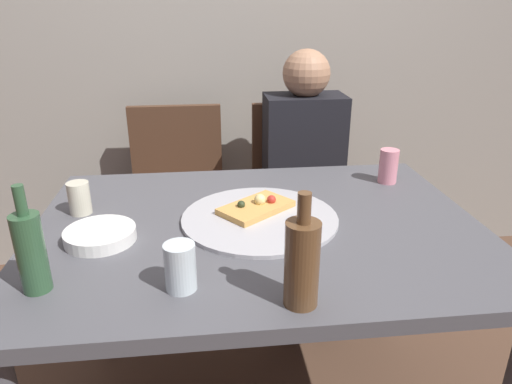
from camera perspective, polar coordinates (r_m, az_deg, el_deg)
back_wall at (r=2.44m, az=-3.26°, el=20.93°), size 6.00×0.10×2.60m
dining_table at (r=1.41m, az=0.32°, el=-6.94°), size 1.31×0.96×0.75m
pizza_tray at (r=1.39m, az=0.47°, el=-3.23°), size 0.47×0.47×0.01m
pizza_slice_last at (r=1.43m, az=-0.00°, el=-1.79°), size 0.25×0.24×0.05m
wine_bottle at (r=0.99m, az=5.64°, el=-8.49°), size 0.07×0.07×0.26m
beer_bottle at (r=1.14m, az=-25.83°, el=-6.49°), size 0.06×0.06×0.25m
tumbler_near at (r=1.52m, az=-20.78°, el=-0.70°), size 0.07×0.07×0.10m
tumbler_far at (r=1.07m, az=-9.24°, el=-9.03°), size 0.07×0.07×0.11m
soda_can at (r=1.73m, az=15.88°, el=3.06°), size 0.07×0.07×0.12m
plate_stack at (r=1.34m, az=-18.51°, el=-5.01°), size 0.19×0.19×0.03m
chair_left at (r=2.27m, az=-9.54°, el=0.15°), size 0.44×0.44×0.90m
chair_right at (r=2.31m, az=5.31°, el=0.78°), size 0.44×0.44×0.90m
guest_in_sweater at (r=2.13m, az=6.24°, el=2.50°), size 0.36×0.56×1.17m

